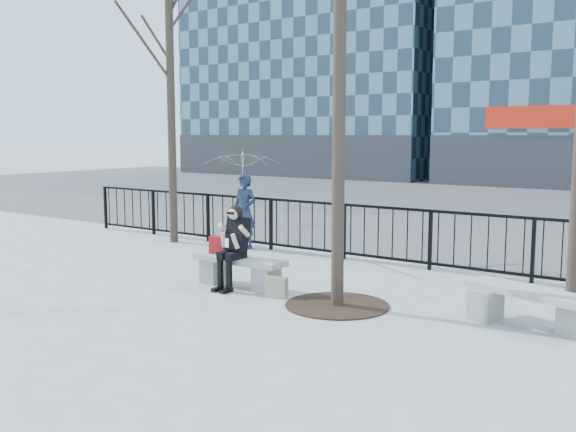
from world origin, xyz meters
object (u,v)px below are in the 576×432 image
Objects in this scene: seated_woman at (233,247)px; bench_second at (529,304)px; standing_man at (245,211)px; bench_main at (239,268)px.

bench_second is at bearing 7.88° from seated_woman.
bench_second is 4.47m from seated_woman.
bench_second is at bearing -21.44° from standing_man.
seated_woman is (0.00, -0.16, 0.37)m from bench_main.
standing_man is (-2.16, 2.96, 0.13)m from seated_woman.
standing_man is at bearing 127.63° from bench_main.
bench_second is at bearing 5.83° from bench_main.
seated_woman is 3.67m from standing_man.
seated_woman is at bearing -55.69° from standing_man.
bench_second is (4.42, 0.45, 0.01)m from bench_main.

